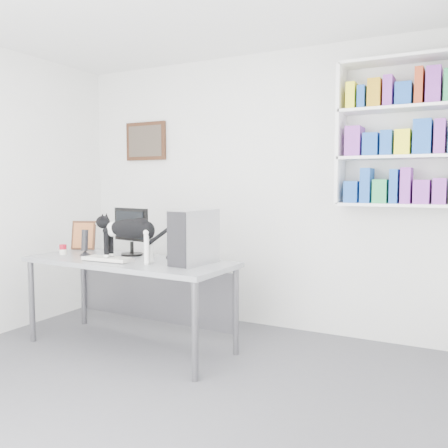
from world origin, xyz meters
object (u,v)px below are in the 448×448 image
at_px(keyboard, 108,259).
at_px(cat, 130,240).
at_px(bookshelf, 401,133).
at_px(monitor, 132,231).
at_px(leaning_print, 84,235).
at_px(desk, 130,304).
at_px(pc_tower, 194,237).
at_px(soup_can, 63,249).
at_px(speaker, 85,242).

height_order(keyboard, cat, cat).
bearing_deg(cat, bookshelf, 23.22).
distance_m(monitor, leaning_print, 0.67).
xyz_separation_m(desk, pc_tower, (0.63, 0.05, 0.61)).
bearing_deg(soup_can, speaker, 13.74).
distance_m(keyboard, leaning_print, 0.81).
bearing_deg(monitor, bookshelf, 30.70).
bearing_deg(keyboard, bookshelf, 25.63).
distance_m(desk, cat, 0.60).
xyz_separation_m(keyboard, soup_can, (-0.61, 0.09, 0.03)).
height_order(leaning_print, cat, cat).
relative_size(keyboard, soup_can, 4.61).
xyz_separation_m(keyboard, speaker, (-0.40, 0.15, 0.11)).
xyz_separation_m(pc_tower, cat, (-0.51, -0.18, -0.03)).
bearing_deg(keyboard, monitor, 90.72).
relative_size(speaker, leaning_print, 0.83).
xyz_separation_m(bookshelf, leaning_print, (-2.84, -0.73, -0.93)).
bearing_deg(soup_can, desk, 4.25).
bearing_deg(cat, desk, 125.21).
xyz_separation_m(monitor, soup_can, (-0.59, -0.25, -0.17)).
xyz_separation_m(pc_tower, speaker, (-1.13, -0.05, -0.10)).
height_order(bookshelf, soup_can, bookshelf).
xyz_separation_m(keyboard, pc_tower, (0.73, 0.19, 0.20)).
height_order(desk, keyboard, keyboard).
bearing_deg(leaning_print, keyboard, -53.27).
xyz_separation_m(desk, soup_can, (-0.72, -0.05, 0.44)).
bearing_deg(cat, pc_tower, 11.70).
xyz_separation_m(desk, speaker, (-0.50, -0.00, 0.51)).
bearing_deg(bookshelf, monitor, -159.59).
bearing_deg(desk, pc_tower, 6.69).
bearing_deg(soup_can, cat, -5.21).
xyz_separation_m(leaning_print, soup_can, (0.07, -0.33, -0.10)).
bearing_deg(monitor, cat, -43.40).
height_order(monitor, pc_tower, pc_tower).
height_order(desk, cat, cat).
bearing_deg(leaning_print, cat, -45.59).
height_order(leaning_print, soup_can, leaning_print).
bearing_deg(leaning_print, desk, -40.85).
bearing_deg(desk, leaning_print, 162.74).
bearing_deg(keyboard, cat, 1.72).
bearing_deg(cat, leaning_print, 148.25).
xyz_separation_m(desk, cat, (0.12, -0.13, 0.58)).
bearing_deg(monitor, leaning_print, -176.72).
distance_m(desk, soup_can, 0.84).
distance_m(keyboard, pc_tower, 0.79).
xyz_separation_m(soup_can, cat, (0.84, -0.08, 0.14)).
bearing_deg(cat, soup_can, 167.54).
bearing_deg(desk, keyboard, -122.96).
distance_m(bookshelf, desk, 2.72).
relative_size(pc_tower, leaning_print, 1.49).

